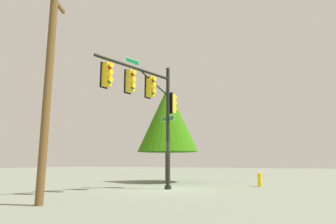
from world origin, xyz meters
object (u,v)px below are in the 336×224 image
Objects in this scene: utility_pole at (48,85)px; tree_near at (168,119)px; signal_pole_assembly at (149,97)px; fire_hydrant at (260,180)px.

utility_pole is 12.01m from tree_near.
signal_pole_assembly is 0.96× the size of tree_near.
fire_hydrant is (-10.90, 5.77, -3.77)m from utility_pole.
utility_pole reaches higher than signal_pole_assembly.
tree_near reaches higher than fire_hydrant.
signal_pole_assembly reaches higher than fire_hydrant.
signal_pole_assembly is 8.32m from fire_hydrant.
tree_near is at bearing -164.01° from signal_pole_assembly.
utility_pole is at bearing -27.89° from fire_hydrant.
signal_pole_assembly is 8.19× the size of fire_hydrant.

